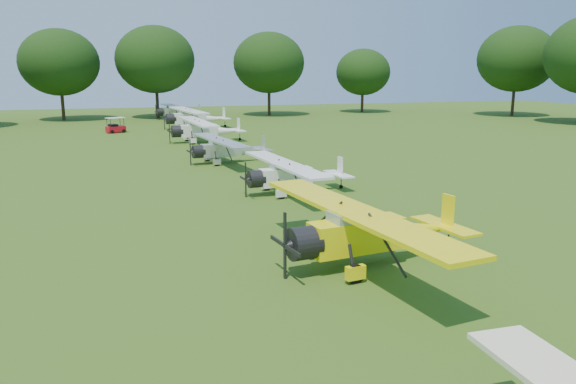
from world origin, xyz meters
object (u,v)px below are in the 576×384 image
(aircraft_3, at_px, (293,173))
(aircraft_5, at_px, (204,128))
(aircraft_2, at_px, (370,228))
(aircraft_7, at_px, (177,110))
(golf_cart, at_px, (115,128))
(aircraft_6, at_px, (194,116))
(aircraft_4, at_px, (227,148))

(aircraft_3, relative_size, aircraft_5, 0.86)
(aircraft_2, height_order, aircraft_7, aircraft_2)
(aircraft_3, bearing_deg, golf_cart, 99.63)
(aircraft_7, bearing_deg, aircraft_6, -94.83)
(aircraft_2, height_order, aircraft_3, aircraft_2)
(aircraft_6, distance_m, aircraft_7, 13.57)
(aircraft_6, height_order, aircraft_7, aircraft_6)
(golf_cart, bearing_deg, aircraft_5, -76.46)
(aircraft_4, xyz_separation_m, golf_cart, (-8.01, 23.42, -0.57))
(aircraft_3, distance_m, aircraft_7, 50.67)
(aircraft_7, bearing_deg, aircraft_5, -97.63)
(aircraft_6, bearing_deg, aircraft_7, 84.61)
(aircraft_3, distance_m, golf_cart, 36.19)
(aircraft_2, distance_m, golf_cart, 47.79)
(aircraft_2, bearing_deg, golf_cart, 92.24)
(aircraft_2, distance_m, aircraft_5, 36.12)
(golf_cart, bearing_deg, aircraft_3, -97.92)
(aircraft_4, height_order, golf_cart, aircraft_4)
(aircraft_4, bearing_deg, golf_cart, 100.15)
(aircraft_2, bearing_deg, aircraft_6, 81.49)
(aircraft_5, height_order, aircraft_6, aircraft_6)
(aircraft_2, xyz_separation_m, golf_cart, (-8.69, 46.99, -0.78))
(aircraft_7, height_order, golf_cart, aircraft_7)
(aircraft_3, height_order, aircraft_6, aircraft_6)
(aircraft_2, relative_size, aircraft_6, 0.94)
(aircraft_3, bearing_deg, aircraft_5, 87.71)
(aircraft_7, bearing_deg, aircraft_4, -97.70)
(aircraft_3, xyz_separation_m, aircraft_7, (-1.25, 50.65, 0.07))
(aircraft_2, bearing_deg, aircraft_7, 82.06)
(aircraft_4, relative_size, aircraft_7, 0.94)
(aircraft_6, bearing_deg, aircraft_3, -96.67)
(aircraft_2, height_order, aircraft_5, aircraft_2)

